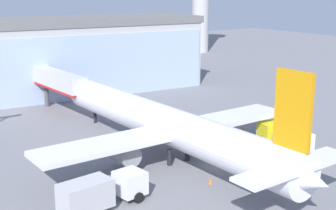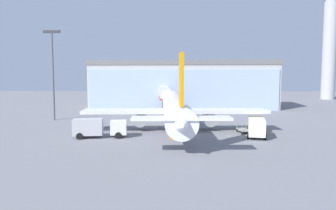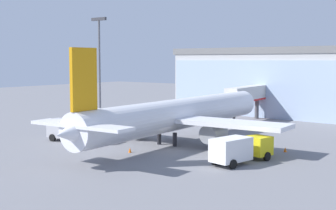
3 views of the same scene
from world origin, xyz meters
name	(u,v)px [view 2 (image 2 of 3)]	position (x,y,z in m)	size (l,w,h in m)	color
ground	(187,135)	(0.00, 0.00, 0.00)	(240.00, 240.00, 0.00)	slate
terminal_building	(183,84)	(-0.01, 40.57, 6.14)	(49.50, 17.33, 12.28)	#ABABAB
jet_bridge	(164,94)	(-4.45, 27.57, 4.35)	(3.28, 12.43, 5.72)	beige
control_tower	(330,31)	(50.96, 68.76, 23.56)	(8.46, 8.46, 39.91)	#AEAEAE
apron_light_mast	(53,67)	(-25.13, 14.60, 10.23)	(3.20, 0.40, 17.03)	#59595E
airplane	(175,108)	(-1.75, 4.61, 3.41)	(28.84, 39.41, 11.17)	silver
catering_truck	(98,127)	(-12.43, -2.50, 1.47)	(7.54, 3.33, 2.65)	silver
fuel_truck	(256,126)	(9.88, -0.84, 1.47)	(3.63, 7.59, 2.65)	yellow
baggage_cart	(244,130)	(8.66, 1.66, 0.50)	(2.01, 3.01, 1.50)	gray
safety_cone_nose	(171,137)	(-2.24, -3.37, 0.28)	(0.36, 0.36, 0.55)	orange
safety_cone_wingtip	(252,126)	(11.09, 7.18, 0.28)	(0.36, 0.36, 0.55)	orange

